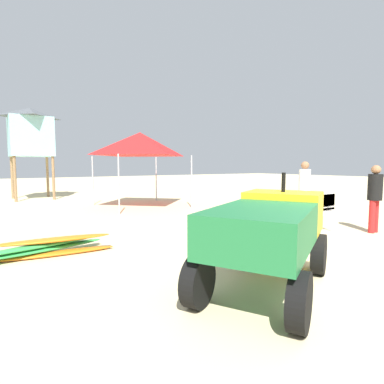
{
  "coord_description": "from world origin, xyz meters",
  "views": [
    {
      "loc": [
        -4.67,
        -2.53,
        1.62
      ],
      "look_at": [
        -0.39,
        3.76,
        0.95
      ],
      "focal_mm": 28.77,
      "sensor_mm": 36.0,
      "label": 1
    }
  ],
  "objects_px": {
    "utility_cart": "(270,227)",
    "lifeguard_near_center": "(304,187)",
    "lifeguard_near_left": "(375,194)",
    "popup_canopy": "(140,144)",
    "surfboard_pile": "(48,247)",
    "lifeguard_tower": "(30,132)",
    "stacked_plastic_chairs": "(323,207)"
  },
  "relations": [
    {
      "from": "utility_cart",
      "to": "lifeguard_near_center",
      "type": "height_order",
      "value": "lifeguard_near_center"
    },
    {
      "from": "lifeguard_near_left",
      "to": "popup_canopy",
      "type": "height_order",
      "value": "popup_canopy"
    },
    {
      "from": "surfboard_pile",
      "to": "utility_cart",
      "type": "bearing_deg",
      "value": -54.5
    },
    {
      "from": "lifeguard_tower",
      "to": "stacked_plastic_chairs",
      "type": "bearing_deg",
      "value": -67.99
    },
    {
      "from": "lifeguard_near_left",
      "to": "lifeguard_tower",
      "type": "relative_size",
      "value": 0.38
    },
    {
      "from": "stacked_plastic_chairs",
      "to": "lifeguard_tower",
      "type": "relative_size",
      "value": 0.24
    },
    {
      "from": "lifeguard_tower",
      "to": "lifeguard_near_center",
      "type": "bearing_deg",
      "value": -61.94
    },
    {
      "from": "lifeguard_near_left",
      "to": "popup_canopy",
      "type": "distance_m",
      "value": 8.07
    },
    {
      "from": "lifeguard_near_left",
      "to": "lifeguard_tower",
      "type": "height_order",
      "value": "lifeguard_tower"
    },
    {
      "from": "stacked_plastic_chairs",
      "to": "lifeguard_near_left",
      "type": "relative_size",
      "value": 0.63
    },
    {
      "from": "lifeguard_near_center",
      "to": "lifeguard_near_left",
      "type": "bearing_deg",
      "value": -89.86
    },
    {
      "from": "stacked_plastic_chairs",
      "to": "popup_canopy",
      "type": "relative_size",
      "value": 0.35
    },
    {
      "from": "surfboard_pile",
      "to": "lifeguard_near_left",
      "type": "distance_m",
      "value": 7.21
    },
    {
      "from": "lifeguard_near_left",
      "to": "lifeguard_near_center",
      "type": "xyz_separation_m",
      "value": [
        -0.0,
        1.94,
        0.07
      ]
    },
    {
      "from": "lifeguard_tower",
      "to": "utility_cart",
      "type": "bearing_deg",
      "value": -84.93
    },
    {
      "from": "utility_cart",
      "to": "lifeguard_near_center",
      "type": "bearing_deg",
      "value": 31.11
    },
    {
      "from": "stacked_plastic_chairs",
      "to": "lifeguard_near_left",
      "type": "xyz_separation_m",
      "value": [
        0.91,
        -0.74,
        0.32
      ]
    },
    {
      "from": "stacked_plastic_chairs",
      "to": "lifeguard_tower",
      "type": "bearing_deg",
      "value": 112.01
    },
    {
      "from": "lifeguard_near_left",
      "to": "lifeguard_tower",
      "type": "xyz_separation_m",
      "value": [
        -5.75,
        12.71,
        2.22
      ]
    },
    {
      "from": "surfboard_pile",
      "to": "lifeguard_near_left",
      "type": "xyz_separation_m",
      "value": [
        6.78,
        -2.32,
        0.76
      ]
    },
    {
      "from": "utility_cart",
      "to": "lifeguard_tower",
      "type": "bearing_deg",
      "value": 95.07
    },
    {
      "from": "surfboard_pile",
      "to": "popup_canopy",
      "type": "xyz_separation_m",
      "value": [
        4.19,
        5.17,
        2.26
      ]
    },
    {
      "from": "utility_cart",
      "to": "lifeguard_near_left",
      "type": "xyz_separation_m",
      "value": [
        4.55,
        0.81,
        0.14
      ]
    },
    {
      "from": "surfboard_pile",
      "to": "lifeguard_tower",
      "type": "bearing_deg",
      "value": 84.33
    },
    {
      "from": "lifeguard_near_left",
      "to": "popup_canopy",
      "type": "xyz_separation_m",
      "value": [
        -2.59,
        7.49,
        1.5
      ]
    },
    {
      "from": "utility_cart",
      "to": "surfboard_pile",
      "type": "relative_size",
      "value": 1.2
    },
    {
      "from": "lifeguard_near_left",
      "to": "popup_canopy",
      "type": "relative_size",
      "value": 0.55
    },
    {
      "from": "utility_cart",
      "to": "surfboard_pile",
      "type": "distance_m",
      "value": 3.89
    },
    {
      "from": "lifeguard_near_left",
      "to": "lifeguard_near_center",
      "type": "relative_size",
      "value": 0.94
    },
    {
      "from": "utility_cart",
      "to": "lifeguard_near_left",
      "type": "bearing_deg",
      "value": 10.04
    },
    {
      "from": "lifeguard_near_left",
      "to": "lifeguard_near_center",
      "type": "bearing_deg",
      "value": 90.14
    },
    {
      "from": "stacked_plastic_chairs",
      "to": "lifeguard_near_left",
      "type": "height_order",
      "value": "lifeguard_near_left"
    }
  ]
}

